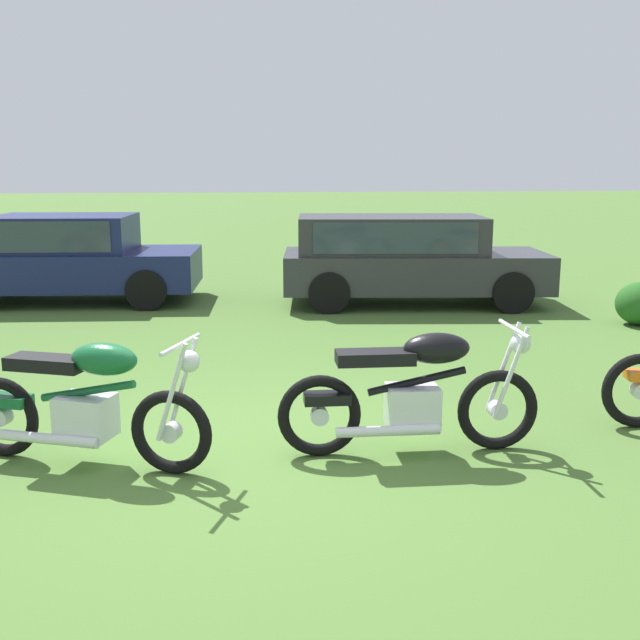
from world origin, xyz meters
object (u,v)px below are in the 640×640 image
object	(u,v)px
motorcycle_black	(413,393)
car_navy	(70,254)
car_charcoal	(403,253)
motorcycle_green	(85,403)

from	to	relation	value
motorcycle_black	car_navy	bearing A→B (deg)	119.78
car_navy	car_charcoal	xyz separation A→B (m)	(5.39, -0.92, 0.04)
car_charcoal	motorcycle_green	bearing A→B (deg)	-114.84
motorcycle_black	motorcycle_green	bearing A→B (deg)	-179.88
car_charcoal	car_navy	bearing A→B (deg)	177.24
car_navy	car_charcoal	distance (m)	5.47
motorcycle_green	car_charcoal	bearing A→B (deg)	79.75
car_charcoal	motorcycle_black	bearing A→B (deg)	-95.84
car_navy	motorcycle_green	bearing A→B (deg)	-74.46
motorcycle_green	car_charcoal	size ratio (longest dim) A/B	0.44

